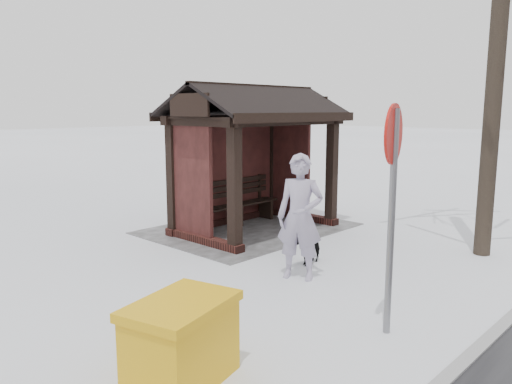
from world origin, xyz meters
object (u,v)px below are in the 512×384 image
grit_bin (182,342)px  road_sign (392,173)px  pedestrian (300,217)px  dog (308,249)px  bus_shelter (250,129)px

grit_bin → road_sign: (-2.33, 0.86, 1.47)m
pedestrian → dog: size_ratio=3.27×
grit_bin → road_sign: bearing=145.2°
pedestrian → grit_bin: size_ratio=1.59×
bus_shelter → grit_bin: (4.90, 3.84, -1.75)m
bus_shelter → pedestrian: bus_shelter is taller
bus_shelter → pedestrian: (1.77, 2.77, -1.20)m
pedestrian → grit_bin: pedestrian is taller
bus_shelter → road_sign: (2.57, 4.70, -0.28)m
dog → grit_bin: size_ratio=0.49×
pedestrian → dog: 1.07m
pedestrian → road_sign: 2.28m
grit_bin → road_sign: 2.88m
bus_shelter → pedestrian: size_ratio=1.86×
pedestrian → dog: (-0.70, -0.38, -0.72)m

